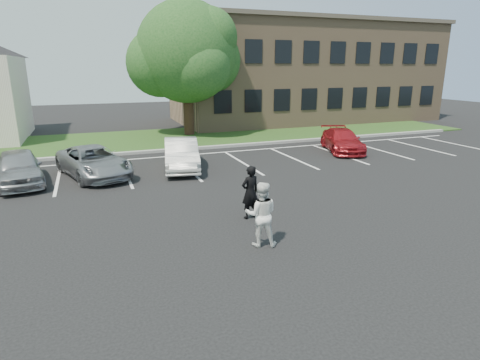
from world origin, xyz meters
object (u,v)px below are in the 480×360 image
object	(u,v)px
tree	(188,55)
car_silver_minivan	(94,162)
office_building	(304,72)
car_silver_west	(19,168)
car_red_compact	(342,140)
man_black_suit	(250,192)
car_white_sedan	(181,154)
man_white_shirt	(261,214)

from	to	relation	value
tree	car_silver_minivan	world-z (taller)	tree
tree	car_silver_minivan	bearing A→B (deg)	-125.54
office_building	car_silver_west	distance (m)	25.60
car_silver_minivan	tree	bearing A→B (deg)	36.90
car_silver_minivan	car_red_compact	distance (m)	13.15
car_red_compact	man_black_suit	bearing A→B (deg)	-119.90
office_building	car_white_sedan	size ratio (longest dim) A/B	5.29
office_building	man_black_suit	bearing A→B (deg)	-123.01
car_silver_minivan	car_red_compact	size ratio (longest dim) A/B	1.10
man_white_shirt	car_silver_minivan	world-z (taller)	man_white_shirt
car_silver_west	car_white_sedan	world-z (taller)	car_white_sedan
man_black_suit	car_red_compact	xyz separation A→B (m)	(8.71, 7.70, -0.23)
office_building	car_red_compact	bearing A→B (deg)	-110.44
office_building	man_white_shirt	size ratio (longest dim) A/B	12.82
office_building	car_silver_west	xyz separation A→B (m)	(-20.95, -14.30, -3.46)
tree	man_white_shirt	distance (m)	18.84
office_building	man_white_shirt	distance (m)	27.24
man_white_shirt	car_red_compact	xyz separation A→B (m)	(9.19, 9.65, -0.26)
man_black_suit	car_silver_west	size ratio (longest dim) A/B	0.41
car_white_sedan	car_red_compact	size ratio (longest dim) A/B	1.00
man_white_shirt	car_silver_west	world-z (taller)	man_white_shirt
car_silver_west	car_red_compact	size ratio (longest dim) A/B	0.97
office_building	car_red_compact	distance (m)	14.71
car_silver_minivan	car_red_compact	bearing A→B (deg)	-14.55
man_white_shirt	car_silver_west	bearing A→B (deg)	-31.34
man_black_suit	car_white_sedan	world-z (taller)	man_black_suit
car_white_sedan	man_black_suit	bearing A→B (deg)	-74.52
man_black_suit	car_silver_west	distance (m)	9.93
man_white_shirt	man_black_suit	bearing A→B (deg)	-83.11
man_white_shirt	car_white_sedan	distance (m)	8.88
man_black_suit	car_silver_west	world-z (taller)	man_black_suit
tree	man_white_shirt	world-z (taller)	tree
office_building	car_silver_west	bearing A→B (deg)	-145.69
car_silver_west	man_white_shirt	bearing A→B (deg)	-61.55
car_silver_west	car_white_sedan	bearing A→B (deg)	-8.07
car_silver_west	car_silver_minivan	bearing A→B (deg)	-4.64
tree	car_silver_minivan	size ratio (longest dim) A/B	1.90
car_red_compact	car_silver_minivan	bearing A→B (deg)	-158.38
tree	man_black_suit	distance (m)	16.91
car_white_sedan	office_building	bearing A→B (deg)	55.30
office_building	man_black_suit	world-z (taller)	office_building
man_black_suit	car_red_compact	distance (m)	11.63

